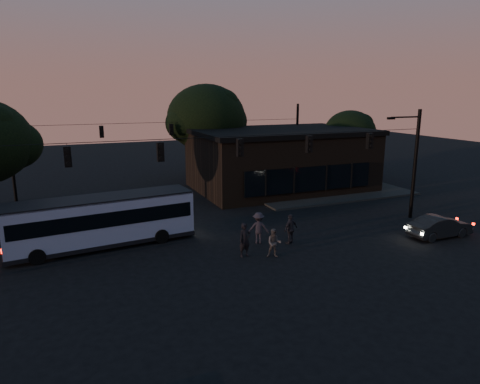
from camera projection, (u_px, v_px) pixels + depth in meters
name	position (u px, v px, depth m)	size (l,w,h in m)	color
ground	(271.00, 266.00, 21.60)	(120.00, 120.00, 0.00)	black
sidewalk_far_right	(319.00, 189.00, 38.68)	(14.00, 10.00, 0.15)	black
building	(280.00, 159.00, 38.73)	(15.40, 10.41, 5.40)	black
tree_behind	(206.00, 118.00, 41.47)	(7.60, 7.60, 9.43)	black
tree_right	(350.00, 132.00, 43.50)	(5.20, 5.20, 6.86)	black
signal_rig_near	(240.00, 167.00, 24.19)	(26.24, 0.30, 7.50)	black
signal_rig_far	(172.00, 142.00, 38.62)	(26.24, 0.30, 7.50)	black
bus	(102.00, 219.00, 24.10)	(10.45, 3.50, 2.88)	#959ABE
car	(440.00, 226.00, 25.86)	(1.40, 4.02, 1.32)	black
pedestrian_a	(245.00, 240.00, 22.71)	(0.67, 0.44, 1.85)	black
pedestrian_b	(274.00, 243.00, 22.65)	(0.76, 0.59, 1.56)	#45403F
pedestrian_c	(291.00, 229.00, 24.67)	(1.04, 0.43, 1.77)	black
pedestrian_d	(259.00, 228.00, 24.75)	(1.19, 0.69, 1.85)	#262129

